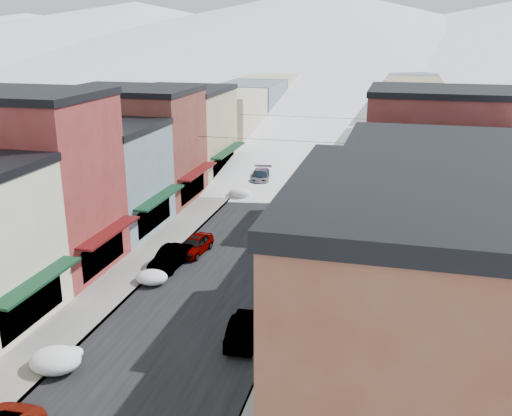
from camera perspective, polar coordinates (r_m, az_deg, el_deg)
The scene contains 34 objects.
road at distance 74.73m, azimuth 5.61°, elevation 4.91°, with size 10.00×160.00×0.01m, color black.
sidewalk_left at distance 75.96m, azimuth 0.67°, elevation 5.26°, with size 3.20×160.00×0.15m, color gray.
sidewalk_right at distance 74.03m, azimuth 10.68°, elevation 4.62°, with size 3.20×160.00×0.15m, color gray.
curb_left at distance 75.62m, azimuth 1.82°, elevation 5.19°, with size 0.10×160.00×0.15m, color slate.
curb_right at distance 74.14m, azimuth 9.48°, elevation 4.70°, with size 0.10×160.00×0.15m, color slate.
bldg_l_brick_near at distance 42.10m, azimuth -22.05°, elevation 2.38°, with size 12.30×8.20×12.50m.
bldg_l_grayblue at distance 49.12m, azimuth -15.61°, elevation 2.97°, with size 11.30×9.20×9.00m.
bldg_l_brick_far at distance 57.09m, azimuth -12.14°, elevation 6.26°, with size 13.30×9.20×11.00m.
bldg_l_tan at distance 65.75m, azimuth -7.48°, elevation 7.53°, with size 11.30×11.20×10.00m.
bldg_r_brick_near at distance 18.40m, azimuth 21.33°, elevation -17.32°, with size 12.30×9.20×12.50m.
bldg_r_green at distance 26.85m, azimuth 17.87°, elevation -9.03°, with size 11.30×9.20×9.50m.
bldg_r_blue at distance 34.98m, azimuth 17.26°, elevation -1.78°, with size 11.30×9.20×10.50m.
bldg_r_cream at distance 43.82m, azimuth 17.39°, elevation 1.06°, with size 12.30×9.20×9.00m.
bldg_r_brick_far at distance 52.28m, azimuth 17.68°, elevation 5.06°, with size 13.30×9.20×11.50m.
bldg_r_tan at distance 62.22m, azimuth 16.26°, elevation 6.17°, with size 11.30×11.20×9.50m.
distant_blocks at distance 96.51m, azimuth 7.86°, elevation 10.13°, with size 34.00×55.00×8.00m.
mountain_ridge at distance 290.85m, azimuth 8.76°, elevation 17.10°, with size 670.00×340.00×34.00m.
overhead_cables at distance 61.43m, azimuth 3.94°, elevation 8.06°, with size 16.40×15.04×0.04m.
car_silver_sedan at distance 43.45m, azimuth -6.11°, elevation -3.66°, with size 1.65×4.09×1.39m, color #A6A8AE.
car_dark_hatch at distance 41.14m, azimuth -8.58°, elevation -4.96°, with size 1.55×4.44×1.46m, color black.
car_silver_wagon at distance 62.22m, azimuth 0.47°, elevation 3.13°, with size 2.21×5.43×1.58m, color gray.
car_green_sedan at distance 31.81m, azimuth -1.13°, elevation -11.93°, with size 1.52×4.35×1.43m, color black.
car_gray_suv at distance 41.64m, azimuth 4.12°, elevation -4.44°, with size 1.86×4.61×1.57m, color #9DA1A6.
car_black_sedan at distance 59.93m, azimuth 7.06°, elevation 2.39°, with size 2.14×5.26×1.53m, color black.
car_lane_silver at distance 69.61m, azimuth 3.48°, elevation 4.62°, with size 1.71×4.26×1.45m, color #9DA0A5.
car_lane_white at distance 83.27m, azimuth 8.05°, elevation 6.63°, with size 2.33×5.05×1.40m, color silver.
fire_hydrant at distance 28.57m, azimuth 2.03°, elevation -16.22°, with size 0.46×0.35×0.78m.
trash_can at distance 34.57m, azimuth 5.12°, elevation -9.67°, with size 0.52×0.52×0.88m.
streetlamp_near at distance 37.07m, azimuth 4.41°, elevation -4.20°, with size 0.33×0.33×3.97m.
streetlamp_far at distance 58.98m, azimuth 8.78°, elevation 3.88°, with size 0.32×0.32×3.83m.
planter_far at distance 29.79m, azimuth 6.24°, elevation -14.93°, with size 0.32×0.32×0.57m, color #224B25.
snow_pile_near at distance 31.16m, azimuth -19.29°, elevation -14.12°, with size 2.63×2.82×1.11m.
snow_pile_mid at distance 39.06m, azimuth -10.29°, elevation -6.80°, with size 2.15×2.52×0.91m.
snow_pile_far at distance 57.42m, azimuth -1.60°, elevation 1.52°, with size 2.22×2.57×0.94m.
Camera 1 is at (10.96, -12.07, 16.45)m, focal length 40.00 mm.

